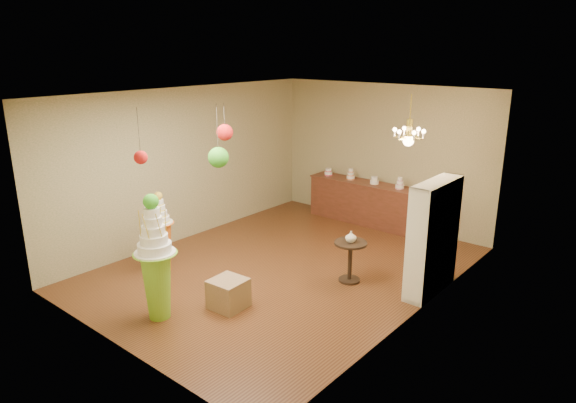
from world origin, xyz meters
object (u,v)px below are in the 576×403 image
Objects in this scene: pedestal_green at (156,269)px; pedestal_orange at (161,240)px; sideboard at (373,204)px; round_table at (350,256)px.

pedestal_green is 1.30× the size of pedestal_orange.
sideboard is (1.53, 4.40, -0.09)m from pedestal_orange.
pedestal_green is 1.64m from pedestal_orange.
round_table is at bearing 62.43° from pedestal_green.
round_table is at bearing -66.44° from sideboard.
pedestal_green reaches higher than pedestal_orange.
sideboard is (0.26, 5.42, -0.28)m from pedestal_green.
pedestal_orange is at bearing 141.19° from pedestal_green.
round_table is (1.43, 2.74, -0.31)m from pedestal_green.
pedestal_green is 3.11m from round_table.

